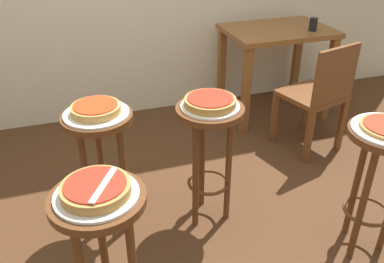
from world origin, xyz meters
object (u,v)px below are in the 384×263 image
(pizza_leftside, at_px, (210,101))
(stool_rear, at_px, (101,148))
(pizza_foreground, at_px, (96,189))
(cup_near_edge, at_px, (313,24))
(serving_plate_foreground, at_px, (97,195))
(serving_plate_rear, at_px, (96,114))
(serving_plate_leftside, at_px, (210,106))
(stool_middle, at_px, (379,166))
(pizza_server_knife, at_px, (104,184))
(stool_foreground, at_px, (103,236))
(stool_leftside, at_px, (209,140))
(dining_table, at_px, (277,45))
(wooden_chair, at_px, (319,94))
(pizza_rear, at_px, (96,109))

(pizza_leftside, height_order, stool_rear, pizza_leftside)
(pizza_foreground, relative_size, cup_near_edge, 2.49)
(serving_plate_foreground, bearing_deg, serving_plate_rear, 83.23)
(serving_plate_leftside, height_order, pizza_leftside, pizza_leftside)
(stool_rear, bearing_deg, serving_plate_leftside, -10.02)
(stool_middle, height_order, pizza_leftside, pizza_leftside)
(pizza_foreground, bearing_deg, pizza_server_knife, -33.69)
(pizza_leftside, relative_size, stool_rear, 0.38)
(pizza_foreground, bearing_deg, stool_middle, 2.56)
(stool_middle, relative_size, stool_rear, 1.00)
(cup_near_edge, bearing_deg, stool_foreground, -140.81)
(stool_middle, bearing_deg, stool_rear, 154.86)
(stool_leftside, distance_m, pizza_leftside, 0.23)
(pizza_foreground, xyz_separation_m, stool_leftside, (0.67, 0.57, -0.23))
(dining_table, bearing_deg, cup_near_edge, -33.85)
(serving_plate_rear, distance_m, pizza_server_knife, 0.70)
(stool_leftside, xyz_separation_m, serving_plate_leftside, (-0.00, 0.00, 0.21))
(pizza_leftside, relative_size, wooden_chair, 0.33)
(stool_middle, xyz_separation_m, pizza_leftside, (-0.72, 0.51, 0.23))
(dining_table, xyz_separation_m, wooden_chair, (-0.00, -0.68, -0.16))
(pizza_foreground, bearing_deg, pizza_rear, 83.23)
(serving_plate_foreground, xyz_separation_m, pizza_rear, (0.08, 0.67, 0.03))
(serving_plate_leftside, bearing_deg, stool_foreground, -139.35)
(pizza_leftside, xyz_separation_m, cup_near_edge, (1.27, 1.00, 0.05))
(serving_plate_foreground, relative_size, stool_rear, 0.43)
(pizza_foreground, distance_m, serving_plate_leftside, 0.88)
(pizza_leftside, bearing_deg, cup_near_edge, 38.40)
(stool_foreground, height_order, cup_near_edge, cup_near_edge)
(dining_table, relative_size, cup_near_edge, 8.32)
(pizza_rear, bearing_deg, pizza_server_knife, -94.13)
(stool_foreground, relative_size, cup_near_edge, 7.03)
(pizza_leftside, bearing_deg, stool_rear, 169.98)
(pizza_rear, bearing_deg, stool_foreground, -96.77)
(stool_middle, distance_m, pizza_server_knife, 1.38)
(serving_plate_leftside, relative_size, wooden_chair, 0.37)
(stool_rear, xyz_separation_m, wooden_chair, (1.62, 0.38, -0.07))
(stool_middle, height_order, stool_rear, same)
(pizza_foreground, distance_m, serving_plate_rear, 0.68)
(dining_table, distance_m, cup_near_edge, 0.34)
(pizza_leftside, xyz_separation_m, dining_table, (1.04, 1.16, -0.15))
(stool_middle, height_order, cup_near_edge, cup_near_edge)
(stool_foreground, xyz_separation_m, serving_plate_rear, (0.08, 0.67, 0.21))
(stool_rear, xyz_separation_m, cup_near_edge, (1.85, 0.90, 0.29))
(stool_rear, height_order, pizza_server_knife, pizza_server_knife)
(serving_plate_rear, height_order, pizza_server_knife, pizza_server_knife)
(pizza_foreground, height_order, pizza_server_knife, pizza_server_knife)
(serving_plate_foreground, bearing_deg, serving_plate_leftside, 40.65)
(pizza_foreground, bearing_deg, wooden_chair, 31.68)
(serving_plate_rear, xyz_separation_m, dining_table, (1.63, 1.05, -0.12))
(pizza_leftside, bearing_deg, pizza_foreground, -139.35)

